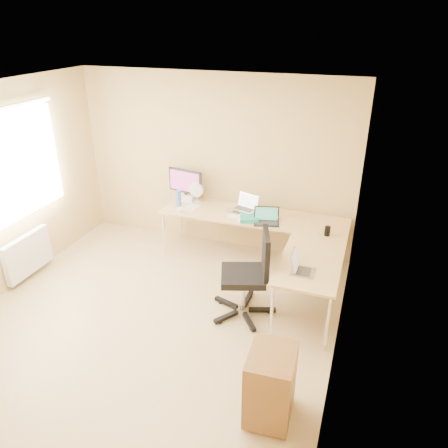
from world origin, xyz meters
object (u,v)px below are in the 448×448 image
(laptop_center, at_px, (245,203))
(monitor, at_px, (185,185))
(laptop_return, at_px, (303,265))
(cabinet, at_px, (270,385))
(desk_return, at_px, (308,287))
(mug, at_px, (180,211))
(desk_fan, at_px, (197,192))
(desk_main, at_px, (252,238))
(laptop_black, at_px, (267,216))
(keyboard, at_px, (243,218))
(water_bottle, at_px, (179,198))
(office_chair, at_px, (243,278))

(laptop_center, bearing_deg, monitor, -170.95)
(laptop_return, height_order, cabinet, laptop_return)
(desk_return, height_order, mug, mug)
(monitor, xyz_separation_m, desk_fan, (0.19, 0.00, -0.09))
(desk_main, distance_m, laptop_center, 0.54)
(laptop_black, height_order, mug, laptop_black)
(monitor, height_order, cabinet, monitor)
(keyboard, distance_m, desk_fan, 0.92)
(mug, bearing_deg, water_bottle, 117.35)
(desk_main, bearing_deg, keyboard, -122.94)
(desk_return, distance_m, laptop_black, 1.17)
(desk_main, height_order, water_bottle, water_bottle)
(laptop_center, distance_m, keyboard, 0.23)
(mug, bearing_deg, desk_main, 16.59)
(cabinet, bearing_deg, desk_main, 106.40)
(desk_fan, height_order, office_chair, office_chair)
(desk_main, distance_m, keyboard, 0.42)
(water_bottle, relative_size, laptop_return, 0.80)
(monitor, bearing_deg, water_bottle, -79.25)
(monitor, xyz_separation_m, keyboard, (1.03, -0.35, -0.23))
(desk_main, distance_m, mug, 1.12)
(office_chair, bearing_deg, mug, 123.48)
(desk_fan, bearing_deg, monitor, -171.96)
(mug, height_order, water_bottle, water_bottle)
(desk_main, distance_m, desk_return, 1.40)
(desk_main, xyz_separation_m, mug, (-1.00, -0.30, 0.41))
(laptop_black, bearing_deg, water_bottle, 158.45)
(keyboard, distance_m, office_chair, 1.19)
(desk_main, relative_size, laptop_black, 7.75)
(laptop_center, bearing_deg, mug, -140.74)
(office_chair, distance_m, cabinet, 1.51)
(keyboard, height_order, office_chair, office_chair)
(water_bottle, bearing_deg, desk_return, -24.32)
(desk_return, distance_m, cabinet, 1.62)
(monitor, bearing_deg, mug, -64.83)
(desk_return, distance_m, laptop_return, 0.55)
(water_bottle, distance_m, desk_fan, 0.32)
(office_chair, bearing_deg, desk_return, 1.65)
(desk_main, xyz_separation_m, laptop_return, (0.93, -1.29, 0.46))
(monitor, height_order, laptop_return, monitor)
(laptop_center, height_order, laptop_black, laptop_center)
(laptop_black, distance_m, cabinet, 2.54)
(water_bottle, distance_m, office_chair, 1.87)
(laptop_center, xyz_separation_m, laptop_return, (1.05, -1.30, -0.06))
(desk_main, bearing_deg, laptop_black, -40.95)
(laptop_center, bearing_deg, water_bottle, -156.73)
(monitor, relative_size, desk_fan, 1.89)
(desk_return, xyz_separation_m, laptop_center, (-1.10, 1.01, 0.53))
(laptop_center, height_order, office_chair, office_chair)
(desk_return, bearing_deg, office_chair, -159.86)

